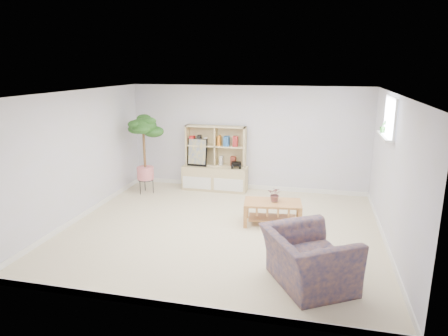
% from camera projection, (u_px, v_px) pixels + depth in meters
% --- Properties ---
extents(floor, '(5.50, 5.00, 0.01)m').
position_uv_depth(floor, '(222.00, 229.00, 7.13)').
color(floor, '#C6B487').
rests_on(floor, ground).
extents(ceiling, '(5.50, 5.00, 0.01)m').
position_uv_depth(ceiling, '(222.00, 93.00, 6.53)').
color(ceiling, white).
rests_on(ceiling, walls).
extents(walls, '(5.51, 5.01, 2.40)m').
position_uv_depth(walls, '(222.00, 164.00, 6.83)').
color(walls, silver).
rests_on(walls, floor).
extents(baseboard, '(5.50, 5.00, 0.10)m').
position_uv_depth(baseboard, '(222.00, 226.00, 7.11)').
color(baseboard, white).
rests_on(baseboard, floor).
extents(window, '(0.10, 0.98, 0.68)m').
position_uv_depth(window, '(391.00, 117.00, 6.59)').
color(window, '#C2D6FA').
rests_on(window, walls).
extents(window_sill, '(0.14, 1.00, 0.04)m').
position_uv_depth(window_sill, '(385.00, 136.00, 6.68)').
color(window_sill, white).
rests_on(window_sill, walls).
extents(storage_unit, '(1.50, 0.50, 1.50)m').
position_uv_depth(storage_unit, '(215.00, 158.00, 9.21)').
color(storage_unit, tan).
rests_on(storage_unit, floor).
extents(poster, '(0.47, 0.13, 0.64)m').
position_uv_depth(poster, '(197.00, 152.00, 9.22)').
color(poster, yellow).
rests_on(poster, storage_unit).
extents(toy_truck, '(0.35, 0.27, 0.17)m').
position_uv_depth(toy_truck, '(236.00, 165.00, 9.07)').
color(toy_truck, black).
rests_on(toy_truck, storage_unit).
extents(coffee_table, '(1.09, 0.68, 0.42)m').
position_uv_depth(coffee_table, '(272.00, 213.00, 7.32)').
color(coffee_table, '#B26D37').
rests_on(coffee_table, floor).
extents(table_plant, '(0.30, 0.27, 0.28)m').
position_uv_depth(table_plant, '(275.00, 194.00, 7.25)').
color(table_plant, '#24722B').
rests_on(table_plant, coffee_table).
extents(floor_tree, '(0.69, 0.69, 1.78)m').
position_uv_depth(floor_tree, '(145.00, 155.00, 8.93)').
color(floor_tree, '#1A4119').
rests_on(floor_tree, floor).
extents(armchair, '(1.42, 1.47, 0.84)m').
position_uv_depth(armchair, '(308.00, 255.00, 5.24)').
color(armchair, navy).
rests_on(armchair, floor).
extents(sill_plant, '(0.15, 0.14, 0.23)m').
position_uv_depth(sill_plant, '(383.00, 126.00, 6.91)').
color(sill_plant, '#1A4119').
rests_on(sill_plant, window_sill).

